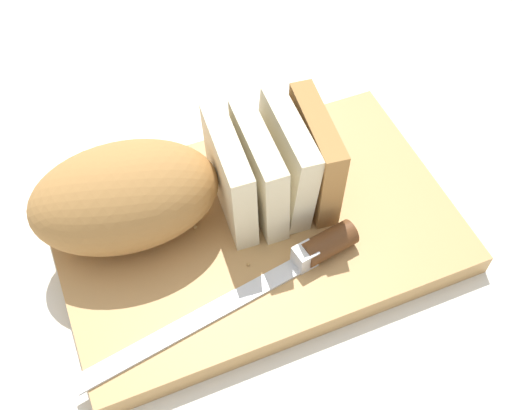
% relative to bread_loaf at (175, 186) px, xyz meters
% --- Properties ---
extents(ground_plane, '(3.00, 3.00, 0.00)m').
position_rel_bread_loaf_xyz_m(ground_plane, '(0.07, -0.04, -0.08)').
color(ground_plane, silver).
extents(cutting_board, '(0.40, 0.26, 0.03)m').
position_rel_bread_loaf_xyz_m(cutting_board, '(0.07, -0.04, -0.06)').
color(cutting_board, tan).
rests_on(cutting_board, ground_plane).
extents(bread_loaf, '(0.30, 0.14, 0.10)m').
position_rel_bread_loaf_xyz_m(bread_loaf, '(0.00, 0.00, 0.00)').
color(bread_loaf, '#A8753D').
rests_on(bread_loaf, cutting_board).
extents(bread_knife, '(0.29, 0.06, 0.03)m').
position_rel_bread_loaf_xyz_m(bread_knife, '(0.08, -0.10, -0.04)').
color(bread_knife, silver).
rests_on(bread_knife, cutting_board).
extents(crumb_near_knife, '(0.00, 0.00, 0.00)m').
position_rel_bread_loaf_xyz_m(crumb_near_knife, '(0.04, -0.08, -0.05)').
color(crumb_near_knife, tan).
rests_on(crumb_near_knife, cutting_board).
extents(crumb_near_loaf, '(0.00, 0.00, 0.00)m').
position_rel_bread_loaf_xyz_m(crumb_near_loaf, '(0.02, -0.01, -0.05)').
color(crumb_near_loaf, tan).
rests_on(crumb_near_loaf, cutting_board).
extents(crumb_stray_left, '(0.00, 0.00, 0.00)m').
position_rel_bread_loaf_xyz_m(crumb_stray_left, '(0.01, -0.02, -0.05)').
color(crumb_stray_left, tan).
rests_on(crumb_stray_left, cutting_board).
extents(crumb_stray_right, '(0.01, 0.01, 0.01)m').
position_rel_bread_loaf_xyz_m(crumb_stray_right, '(0.08, -0.00, -0.05)').
color(crumb_stray_right, tan).
rests_on(crumb_stray_right, cutting_board).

